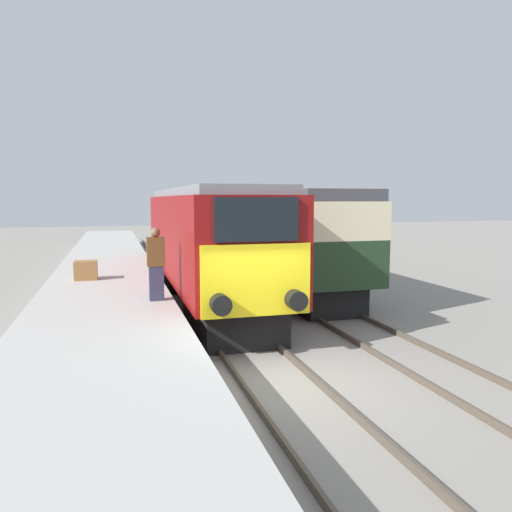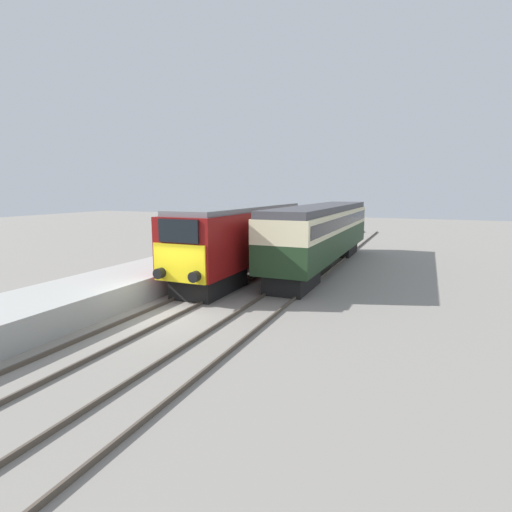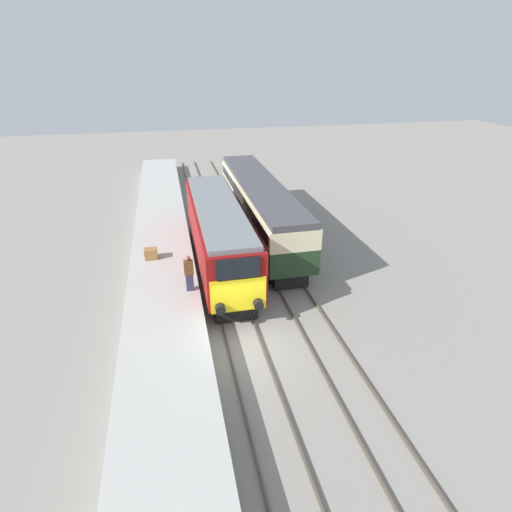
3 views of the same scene
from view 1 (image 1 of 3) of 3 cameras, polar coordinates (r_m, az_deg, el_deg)
ground_plane at (r=10.06m, az=2.39°, el=-14.25°), size 120.00×120.00×0.00m
platform_left at (r=17.20m, az=-16.81°, el=-3.99°), size 3.50×50.00×1.02m
rails_near_track at (r=14.66m, az=-3.80°, el=-7.30°), size 1.51×60.00×0.14m
rails_far_track at (r=15.71m, az=8.49°, el=-6.42°), size 1.50×60.00×0.14m
locomotive at (r=16.99m, az=-5.81°, el=1.72°), size 2.70×13.02×3.90m
passenger_carriage at (r=21.81m, az=1.09°, el=3.26°), size 2.75×16.03×3.86m
person_on_platform at (r=12.75m, az=-11.36°, el=-0.91°), size 0.44×0.26×1.84m
luggage_crate at (r=16.71m, az=-18.87°, el=-1.55°), size 0.70×0.56×0.60m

